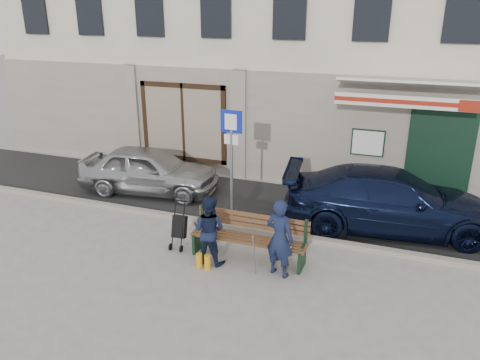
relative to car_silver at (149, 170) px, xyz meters
The scene contains 11 objects.
ground 4.44m from the car_silver, 41.14° to the right, with size 80.00×80.00×0.00m, color #9E9991.
asphalt_lane 3.37m from the car_silver, ahead, with size 60.00×3.20×0.01m, color #282828.
curb 3.63m from the car_silver, 22.77° to the right, with size 60.00×0.18×0.12m, color #9E9384.
building 7.79m from the car_silver, 59.25° to the left, with size 20.00×8.27×10.00m.
car_silver is the anchor object (origin of this frame).
car_navy 6.40m from the car_silver, ahead, with size 1.98×4.86×1.41m, color black.
parking_sign 3.34m from the car_silver, 21.78° to the right, with size 0.51×0.08×2.75m.
bench 4.55m from the car_silver, 34.23° to the right, with size 2.40×1.17×0.98m.
man 5.41m from the car_silver, 32.75° to the right, with size 0.57×0.37×1.56m, color #151E3B.
woman 4.28m from the car_silver, 43.50° to the right, with size 0.69×0.54×1.42m, color #121A33.
stroller 3.44m from the car_silver, 49.03° to the right, with size 0.31×0.43×1.03m.
Camera 1 is at (3.27, -7.69, 4.85)m, focal length 35.00 mm.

